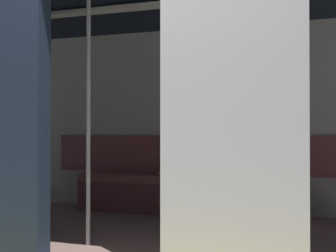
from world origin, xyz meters
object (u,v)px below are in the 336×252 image
(bench_seat, at_px, (185,185))
(grab_pole_far, at_px, (182,114))
(person_seated, at_px, (204,156))
(grab_pole_door, at_px, (88,115))
(train_car, at_px, (151,72))
(handbag, at_px, (248,169))
(book, at_px, (169,173))

(bench_seat, distance_m, grab_pole_far, 1.71)
(person_seated, distance_m, grab_pole_door, 1.68)
(train_car, bearing_deg, handbag, -125.92)
(handbag, relative_size, grab_pole_door, 0.12)
(bench_seat, height_order, grab_pole_far, grab_pole_far)
(person_seated, height_order, grab_pole_door, grab_pole_door)
(handbag, bearing_deg, bench_seat, 5.66)
(train_car, height_order, handbag, train_car)
(train_car, bearing_deg, grab_pole_far, 131.10)
(bench_seat, relative_size, person_seated, 2.19)
(person_seated, xyz_separation_m, grab_pole_door, (0.62, 1.50, 0.41))
(person_seated, distance_m, book, 0.49)
(book, bearing_deg, grab_pole_door, 102.18)
(handbag, distance_m, book, 0.91)
(train_car, height_order, book, train_car)
(bench_seat, bearing_deg, handbag, -174.34)
(book, bearing_deg, train_car, 117.50)
(handbag, height_order, grab_pole_far, grab_pole_far)
(grab_pole_door, distance_m, grab_pole_far, 0.79)
(handbag, bearing_deg, person_seated, 14.64)
(handbag, bearing_deg, grab_pole_door, 56.16)
(handbag, distance_m, grab_pole_far, 1.68)
(bench_seat, height_order, book, book)
(book, bearing_deg, person_seated, -171.93)
(grab_pole_door, bearing_deg, grab_pole_far, -174.92)
(book, bearing_deg, handbag, -158.71)
(train_car, xyz_separation_m, grab_pole_far, (-0.45, 0.52, -0.42))
(person_seated, bearing_deg, grab_pole_door, 67.48)
(grab_pole_far, bearing_deg, grab_pole_door, 5.08)
(bench_seat, distance_m, book, 0.24)
(train_car, distance_m, handbag, 1.61)
(grab_pole_door, bearing_deg, bench_seat, -104.22)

